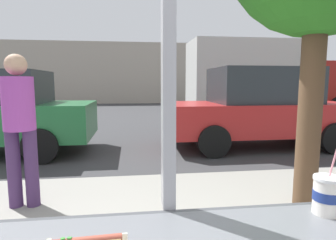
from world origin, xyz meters
TOP-DOWN VIEW (x-y plane):
  - ground_plane at (0.00, 8.00)m, footprint 60.00×60.00m
  - sidewalk_strip at (0.00, 1.60)m, footprint 16.00×2.80m
  - building_facade_far at (0.00, 20.18)m, footprint 28.00×1.20m
  - soda_cup_right at (0.59, -0.07)m, footprint 0.10×0.10m
  - parked_car_red at (2.72, 5.07)m, footprint 4.10×1.90m
  - box_truck at (5.61, 10.72)m, footprint 6.96×2.44m
  - pedestrian at (-1.31, 2.12)m, footprint 0.32×0.32m

SIDE VIEW (x-z plane):
  - ground_plane at x=0.00m, z-range 0.00..0.00m
  - sidewalk_strip at x=0.00m, z-range 0.00..0.10m
  - parked_car_red at x=2.72m, z-range 0.00..1.78m
  - soda_cup_right at x=0.59m, z-range 0.86..1.16m
  - pedestrian at x=-1.31m, z-range 0.22..1.85m
  - box_truck at x=5.61m, z-range 0.12..3.31m
  - building_facade_far at x=0.00m, z-range 0.00..4.33m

